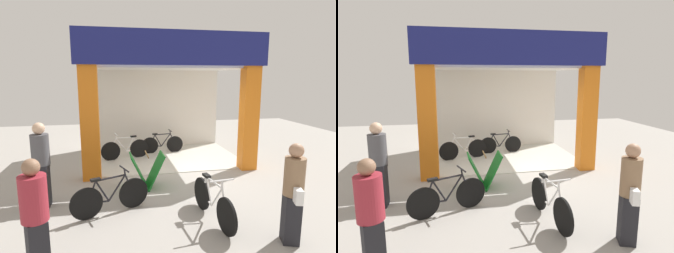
# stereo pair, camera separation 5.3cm
# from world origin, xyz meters

# --- Properties ---
(ground_plane) EXTENTS (17.37, 17.37, 0.00)m
(ground_plane) POSITION_xyz_m (0.00, 0.00, 0.00)
(ground_plane) COLOR #9E9991
(ground_plane) RESTS_ON ground
(shop_facade) EXTENTS (4.88, 3.43, 3.69)m
(shop_facade) POSITION_xyz_m (0.00, 1.49, 1.94)
(shop_facade) COLOR beige
(shop_facade) RESTS_ON ground
(bicycle_inside_0) EXTENTS (1.43, 0.39, 0.79)m
(bicycle_inside_0) POSITION_xyz_m (0.06, 2.09, 0.31)
(bicycle_inside_0) COLOR black
(bicycle_inside_0) RESTS_ON ground
(bicycle_inside_1) EXTENTS (1.49, 0.44, 0.83)m
(bicycle_inside_1) POSITION_xyz_m (-1.21, 1.60, 0.33)
(bicycle_inside_1) COLOR black
(bicycle_inside_1) RESTS_ON ground
(bicycle_parked_0) EXTENTS (1.46, 0.59, 0.85)m
(bicycle_parked_0) POSITION_xyz_m (-1.65, -1.95, 0.34)
(bicycle_parked_0) COLOR black
(bicycle_parked_0) RESTS_ON ground
(bicycle_parked_1) EXTENTS (0.44, 1.60, 0.88)m
(bicycle_parked_1) POSITION_xyz_m (0.15, -2.59, 0.35)
(bicycle_parked_1) COLOR black
(bicycle_parked_1) RESTS_ON ground
(sandwich_board_sign) EXTENTS (0.79, 0.61, 0.82)m
(sandwich_board_sign) POSITION_xyz_m (-0.82, -0.82, 0.41)
(sandwich_board_sign) COLOR #197226
(sandwich_board_sign) RESTS_ON ground
(pedestrian_0) EXTENTS (0.35, 0.59, 1.71)m
(pedestrian_0) POSITION_xyz_m (-2.97, -1.38, 0.89)
(pedestrian_0) COLOR black
(pedestrian_0) RESTS_ON ground
(pedestrian_1) EXTENTS (0.44, 0.44, 1.60)m
(pedestrian_1) POSITION_xyz_m (-2.56, -3.56, 0.82)
(pedestrian_1) COLOR black
(pedestrian_1) RESTS_ON ground
(pedestrian_2) EXTENTS (0.39, 0.53, 1.60)m
(pedestrian_2) POSITION_xyz_m (1.10, -3.48, 0.82)
(pedestrian_2) COLOR black
(pedestrian_2) RESTS_ON ground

